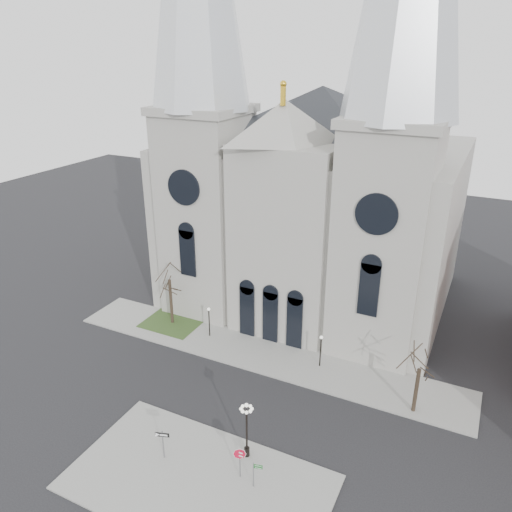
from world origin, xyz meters
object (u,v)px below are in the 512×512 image
at_px(stop_sign, 240,457).
at_px(globe_lamp, 247,423).
at_px(one_way_sign, 163,440).
at_px(street_name_sign, 255,473).

xyz_separation_m(stop_sign, globe_lamp, (-0.46, 1.94, 1.16)).
height_order(one_way_sign, street_name_sign, one_way_sign).
relative_size(globe_lamp, street_name_sign, 2.26).
relative_size(globe_lamp, one_way_sign, 1.97).
height_order(globe_lamp, one_way_sign, globe_lamp).
bearing_deg(globe_lamp, street_name_sign, -52.17).
xyz_separation_m(stop_sign, street_name_sign, (1.28, -0.31, -0.56)).
relative_size(one_way_sign, street_name_sign, 1.15).
distance_m(stop_sign, street_name_sign, 1.44).
bearing_deg(one_way_sign, stop_sign, -8.94).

